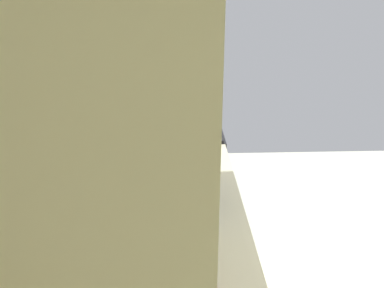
% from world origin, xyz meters
% --- Properties ---
extents(wall_back, '(3.79, 0.12, 2.59)m').
position_xyz_m(wall_back, '(0.00, 1.65, 1.30)').
color(wall_back, beige).
rests_on(wall_back, ground_plane).
extents(upper_cabinets, '(1.67, 0.34, 0.71)m').
position_xyz_m(upper_cabinets, '(-0.41, 1.42, 1.93)').
color(upper_cabinets, beige).
extents(oven_range, '(0.60, 0.66, 1.11)m').
position_xyz_m(oven_range, '(1.31, 1.27, 0.48)').
color(oven_range, black).
rests_on(oven_range, ground_plane).
extents(microwave, '(0.49, 0.36, 0.34)m').
position_xyz_m(microwave, '(0.24, 1.30, 1.09)').
color(microwave, white).
rests_on(microwave, counter_run).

